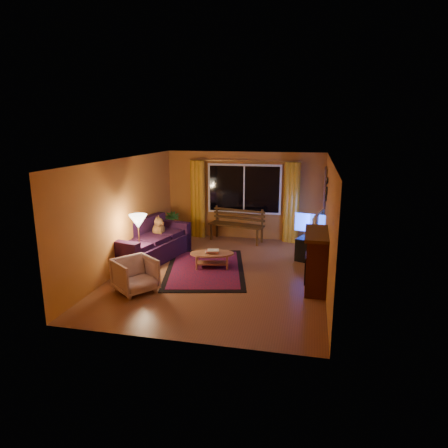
% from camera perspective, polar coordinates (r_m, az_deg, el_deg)
% --- Properties ---
extents(floor, '(4.50, 6.00, 0.02)m').
position_cam_1_polar(floor, '(8.98, -0.42, -7.03)').
color(floor, brown).
rests_on(floor, ground).
extents(ceiling, '(4.50, 6.00, 0.02)m').
position_cam_1_polar(ceiling, '(8.42, -0.45, 9.22)').
color(ceiling, white).
rests_on(ceiling, ground).
extents(wall_back, '(4.50, 0.02, 2.50)m').
position_cam_1_polar(wall_back, '(11.51, 2.93, 4.07)').
color(wall_back, '#BF752F').
rests_on(wall_back, ground).
extents(wall_left, '(0.02, 6.00, 2.50)m').
position_cam_1_polar(wall_left, '(9.37, -14.03, 1.47)').
color(wall_left, '#BF752F').
rests_on(wall_left, ground).
extents(wall_right, '(0.02, 6.00, 2.50)m').
position_cam_1_polar(wall_right, '(8.41, 14.75, 0.07)').
color(wall_right, '#BF752F').
rests_on(wall_right, ground).
extents(window, '(2.00, 0.02, 1.30)m').
position_cam_1_polar(window, '(11.42, 2.89, 5.01)').
color(window, black).
rests_on(window, wall_back).
extents(curtain_rod, '(3.20, 0.03, 0.03)m').
position_cam_1_polar(curtain_rod, '(11.28, 2.90, 8.99)').
color(curtain_rod, '#BF8C3F').
rests_on(curtain_rod, wall_back).
extents(curtain_left, '(0.36, 0.36, 2.24)m').
position_cam_1_polar(curtain_left, '(11.71, -3.73, 3.57)').
color(curtain_left, gold).
rests_on(curtain_left, ground).
extents(curtain_right, '(0.36, 0.36, 2.24)m').
position_cam_1_polar(curtain_right, '(11.26, 9.60, 3.01)').
color(curtain_right, gold).
rests_on(curtain_right, ground).
extents(bench, '(1.64, 0.81, 0.47)m').
position_cam_1_polar(bench, '(11.35, 1.75, -1.30)').
color(bench, '#3D240C').
rests_on(bench, ground).
extents(potted_plant, '(0.57, 0.57, 0.80)m').
position_cam_1_polar(potted_plant, '(11.58, -7.46, -0.27)').
color(potted_plant, '#235B1E').
rests_on(potted_plant, ground).
extents(sofa, '(1.50, 2.48, 0.94)m').
position_cam_1_polar(sofa, '(9.86, -10.66, -2.44)').
color(sofa, black).
rests_on(sofa, ground).
extents(dog, '(0.39, 0.50, 0.51)m').
position_cam_1_polar(dog, '(10.24, -9.33, -0.35)').
color(dog, '#9B6A37').
rests_on(dog, sofa).
extents(armchair, '(0.98, 0.99, 0.74)m').
position_cam_1_polar(armchair, '(8.06, -12.57, -6.92)').
color(armchair, beige).
rests_on(armchair, ground).
extents(floor_lamp, '(0.27, 0.27, 1.28)m').
position_cam_1_polar(floor_lamp, '(9.07, -12.01, -2.78)').
color(floor_lamp, '#BF8C3F').
rests_on(floor_lamp, ground).
extents(rug, '(2.31, 3.07, 0.02)m').
position_cam_1_polar(rug, '(9.21, -2.71, -6.37)').
color(rug, maroon).
rests_on(rug, ground).
extents(coffee_table, '(1.20, 1.20, 0.37)m').
position_cam_1_polar(coffee_table, '(9.22, -1.71, -5.21)').
color(coffee_table, '#B26F4A').
rests_on(coffee_table, ground).
extents(tv_console, '(0.89, 1.41, 0.56)m').
position_cam_1_polar(tv_console, '(10.30, 12.67, -2.93)').
color(tv_console, black).
rests_on(tv_console, ground).
extents(television, '(0.35, 1.00, 0.57)m').
position_cam_1_polar(television, '(10.16, 12.84, 0.12)').
color(television, black).
rests_on(television, tv_console).
extents(fireplace, '(0.40, 1.20, 1.10)m').
position_cam_1_polar(fireplace, '(8.21, 13.08, -5.25)').
color(fireplace, maroon).
rests_on(fireplace, ground).
extents(mirror_cluster, '(0.06, 0.60, 0.56)m').
position_cam_1_polar(mirror_cluster, '(9.59, 14.39, 5.06)').
color(mirror_cluster, black).
rests_on(mirror_cluster, wall_right).
extents(painting, '(0.04, 0.76, 0.96)m').
position_cam_1_polar(painting, '(10.75, 14.24, 5.15)').
color(painting, '#D3660D').
rests_on(painting, wall_right).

